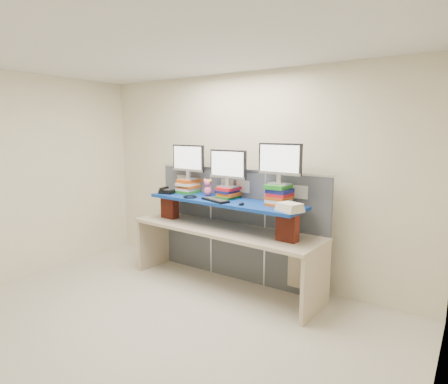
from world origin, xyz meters
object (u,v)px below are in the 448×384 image
Objects in this scene: blue_board at (224,201)px; monitor_center at (228,166)px; monitor_right at (280,161)px; desk_phone at (167,191)px; keyboard at (215,200)px; desk at (224,239)px; monitor_left at (188,160)px.

blue_board is 3.89× the size of monitor_center.
monitor_center is 1.00× the size of monitor_right.
monitor_right reaches higher than desk_phone.
monitor_center is 1.23× the size of keyboard.
desk_phone reaches higher than desk.
desk is at bearing -76.84° from monitor_center.
keyboard is at bearing -20.40° from monitor_left.
monitor_right is at bearing 9.27° from blue_board.
monitor_center is (-0.02, 0.12, 0.94)m from desk.
monitor_right reaches higher than desk.
monitor_right is 0.95m from keyboard.
keyboard reaches higher than desk.
monitor_left is at bearing -180.00° from monitor_center.
blue_board is 3.89× the size of monitor_left.
desk_phone is (-0.92, -0.16, -0.39)m from monitor_center.
monitor_left is at bearing 176.18° from keyboard.
monitor_center is at bearing 105.64° from keyboard.
monitor_right is 2.38× the size of desk_phone.
monitor_center reaches higher than keyboard.
keyboard is at bearing -103.03° from blue_board.
desk is 0.50m from blue_board.
desk is at bearing -9.33° from monitor_left.
keyboard is (-0.04, -0.14, 0.03)m from blue_board.
monitor_left is at bearing 29.62° from desk_phone.
desk is at bearing 93.54° from keyboard.
monitor_right is (0.75, -0.04, 0.10)m from monitor_center.
desk_phone is at bearing -166.31° from keyboard.
monitor_right is at bearing -7.63° from desk_phone.
desk_phone is (-1.67, -0.12, -0.49)m from monitor_right.
desk_phone is (-0.23, -0.20, -0.44)m from monitor_left.
keyboard is 1.94× the size of desk_phone.
monitor_left is 1.23× the size of keyboard.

